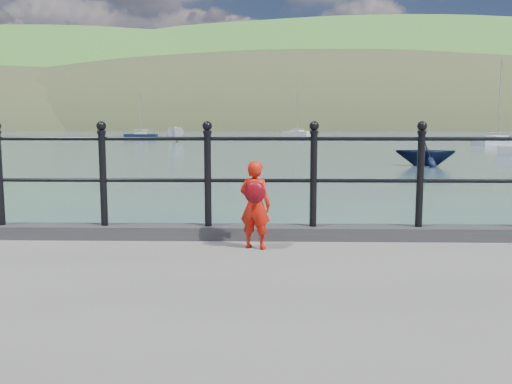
{
  "coord_description": "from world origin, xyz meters",
  "views": [
    {
      "loc": [
        0.09,
        -6.26,
        2.32
      ],
      "look_at": [
        -0.05,
        -0.2,
        1.55
      ],
      "focal_mm": 38.0,
      "sensor_mm": 36.0,
      "label": 1
    }
  ],
  "objects_px": {
    "child": "(255,204)",
    "sailboat_left": "(141,136)",
    "launch_navy": "(426,151)",
    "railing": "(261,167)",
    "launch_white": "(176,134)",
    "sailboat_deep": "(297,133)",
    "sailboat_far": "(497,142)"
  },
  "relations": [
    {
      "from": "sailboat_left",
      "to": "child",
      "type": "bearing_deg",
      "value": -72.34
    },
    {
      "from": "launch_navy",
      "to": "sailboat_left",
      "type": "distance_m",
      "value": 57.84
    },
    {
      "from": "launch_white",
      "to": "sailboat_left",
      "type": "distance_m",
      "value": 16.92
    },
    {
      "from": "child",
      "to": "sailboat_deep",
      "type": "height_order",
      "value": "sailboat_deep"
    },
    {
      "from": "launch_white",
      "to": "sailboat_deep",
      "type": "xyz_separation_m",
      "value": [
        16.84,
        41.86,
        -0.62
      ]
    },
    {
      "from": "sailboat_deep",
      "to": "sailboat_far",
      "type": "xyz_separation_m",
      "value": [
        19.03,
        -48.24,
        0.0
      ]
    },
    {
      "from": "launch_navy",
      "to": "child",
      "type": "bearing_deg",
      "value": 166.58
    },
    {
      "from": "child",
      "to": "launch_white",
      "type": "xyz_separation_m",
      "value": [
        -11.06,
        59.97,
        -0.51
      ]
    },
    {
      "from": "launch_navy",
      "to": "sailboat_left",
      "type": "bearing_deg",
      "value": 34.92
    },
    {
      "from": "sailboat_deep",
      "to": "sailboat_left",
      "type": "height_order",
      "value": "sailboat_deep"
    },
    {
      "from": "child",
      "to": "launch_white",
      "type": "distance_m",
      "value": 60.98
    },
    {
      "from": "railing",
      "to": "launch_white",
      "type": "bearing_deg",
      "value": 100.58
    },
    {
      "from": "railing",
      "to": "launch_white",
      "type": "distance_m",
      "value": 60.52
    },
    {
      "from": "child",
      "to": "sailboat_far",
      "type": "distance_m",
      "value": 59.06
    },
    {
      "from": "sailboat_far",
      "to": "railing",
      "type": "bearing_deg",
      "value": -148.09
    },
    {
      "from": "railing",
      "to": "sailboat_far",
      "type": "relative_size",
      "value": 1.95
    },
    {
      "from": "launch_navy",
      "to": "sailboat_deep",
      "type": "height_order",
      "value": "sailboat_deep"
    },
    {
      "from": "child",
      "to": "sailboat_far",
      "type": "height_order",
      "value": "sailboat_far"
    },
    {
      "from": "launch_navy",
      "to": "sailboat_deep",
      "type": "bearing_deg",
      "value": 8.56
    },
    {
      "from": "railing",
      "to": "sailboat_left",
      "type": "bearing_deg",
      "value": 104.29
    },
    {
      "from": "sailboat_deep",
      "to": "sailboat_left",
      "type": "distance_m",
      "value": 36.5
    },
    {
      "from": "child",
      "to": "launch_navy",
      "type": "bearing_deg",
      "value": -88.58
    },
    {
      "from": "child",
      "to": "sailboat_left",
      "type": "relative_size",
      "value": 0.13
    },
    {
      "from": "launch_white",
      "to": "sailboat_deep",
      "type": "relative_size",
      "value": 0.52
    },
    {
      "from": "launch_navy",
      "to": "sailboat_deep",
      "type": "relative_size",
      "value": 0.33
    },
    {
      "from": "sailboat_left",
      "to": "launch_navy",
      "type": "bearing_deg",
      "value": -58.0
    },
    {
      "from": "child",
      "to": "launch_navy",
      "type": "relative_size",
      "value": 0.3
    },
    {
      "from": "launch_white",
      "to": "launch_navy",
      "type": "relative_size",
      "value": 1.59
    },
    {
      "from": "sailboat_far",
      "to": "sailboat_left",
      "type": "distance_m",
      "value": 48.66
    },
    {
      "from": "launch_white",
      "to": "sailboat_deep",
      "type": "bearing_deg",
      "value": 63.41
    },
    {
      "from": "child",
      "to": "sailboat_deep",
      "type": "bearing_deg",
      "value": -72.0
    },
    {
      "from": "sailboat_deep",
      "to": "launch_navy",
      "type": "bearing_deg",
      "value": -42.06
    }
  ]
}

